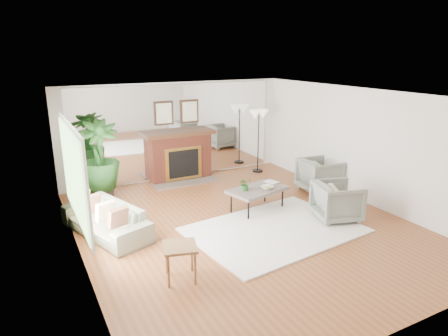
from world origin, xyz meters
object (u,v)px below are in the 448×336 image
armchair_back (320,175)px  floor_lamp (259,119)px  sofa (105,220)px  armchair_front (337,201)px  coffee_table (258,190)px  fireplace (181,155)px  potted_ficus (99,159)px  side_table (180,251)px

armchair_back → floor_lamp: bearing=18.6°
sofa → armchair_front: armchair_front is taller
sofa → floor_lamp: bearing=95.3°
coffee_table → armchair_back: armchair_back is taller
floor_lamp → fireplace: bearing=171.3°
armchair_back → fireplace: bearing=54.0°
fireplace → sofa: bearing=-135.5°
armchair_front → potted_ficus: 5.16m
potted_ficus → armchair_back: bearing=-21.1°
coffee_table → side_table: side_table is taller
sofa → armchair_front: (4.23, -1.47, 0.10)m
armchair_back → potted_ficus: potted_ficus is taller
sofa → potted_ficus: (0.30, 1.84, 0.68)m
coffee_table → side_table: size_ratio=2.30×
fireplace → armchair_front: fireplace is taller
sofa → armchair_front: bearing=52.0°
sofa → armchair_back: armchair_back is taller
fireplace → potted_ficus: size_ratio=1.13×
sofa → side_table: size_ratio=3.32×
armchair_back → floor_lamp: floor_lamp is taller
fireplace → coffee_table: 2.82m
potted_ficus → floor_lamp: (4.31, 0.23, 0.51)m
side_table → floor_lamp: (3.96, 4.13, 1.02)m
armchair_front → side_table: size_ratio=1.43×
armchair_back → potted_ficus: size_ratio=0.48×
armchair_back → floor_lamp: (-0.44, 2.06, 1.08)m
armchair_back → side_table: bearing=121.8°
potted_ficus → fireplace: bearing=14.7°
sofa → floor_lamp: floor_lamp is taller
armchair_back → potted_ficus: bearing=75.6°
potted_ficus → floor_lamp: potted_ficus is taller
armchair_back → side_table: size_ratio=1.49×
coffee_table → floor_lamp: (1.54, 2.41, 1.03)m
coffee_table → sofa: 3.10m
floor_lamp → side_table: bearing=-133.8°
fireplace → potted_ficus: bearing=-165.3°
side_table → potted_ficus: size_ratio=0.33×
fireplace → armchair_back: size_ratio=2.34×
armchair_back → coffee_table: bearing=106.5°
fireplace → coffee_table: (0.62, -2.74, -0.21)m
sofa → side_table: 2.16m
side_table → floor_lamp: floor_lamp is taller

